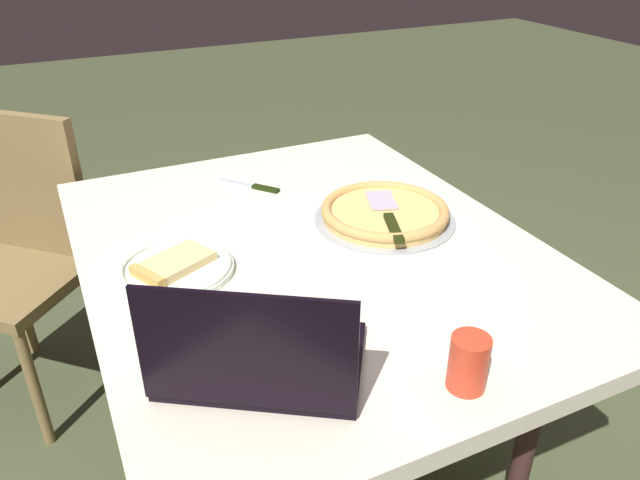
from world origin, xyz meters
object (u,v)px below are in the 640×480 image
at_px(dining_table, 311,270).
at_px(laptop, 260,357).
at_px(pizza_tray, 385,213).
at_px(drink_cup, 468,362).
at_px(chair_near, 22,249).
at_px(pizza_plate, 175,267).
at_px(table_knife, 255,187).

bearing_deg(dining_table, laptop, -35.31).
height_order(pizza_tray, drink_cup, drink_cup).
distance_m(laptop, chair_near, 1.24).
bearing_deg(pizza_plate, drink_cup, 32.06).
bearing_deg(pizza_tray, laptop, -49.65).
height_order(dining_table, pizza_tray, pizza_tray).
relative_size(pizza_plate, chair_near, 0.27).
bearing_deg(chair_near, laptop, 18.93).
relative_size(drink_cup, chair_near, 0.11).
distance_m(table_knife, drink_cup, 0.93).
distance_m(table_knife, chair_near, 0.79).
distance_m(pizza_plate, pizza_tray, 0.55).
height_order(dining_table, drink_cup, drink_cup).
bearing_deg(pizza_tray, pizza_plate, -87.96).
bearing_deg(chair_near, drink_cup, 28.16).
xyz_separation_m(dining_table, drink_cup, (0.55, 0.04, 0.12)).
relative_size(pizza_tray, drink_cup, 3.60).
bearing_deg(chair_near, dining_table, 41.12).
height_order(laptop, pizza_tray, laptop).
relative_size(laptop, drink_cup, 4.17).
bearing_deg(laptop, chair_near, -161.07).
bearing_deg(dining_table, chair_near, -138.88).
relative_size(table_knife, chair_near, 0.18).
bearing_deg(pizza_plate, pizza_tray, 92.04).
bearing_deg(dining_table, pizza_plate, -94.18).
bearing_deg(drink_cup, chair_near, -151.84).
distance_m(laptop, drink_cup, 0.35).
bearing_deg(drink_cup, table_knife, -177.35).
bearing_deg(laptop, pizza_plate, -172.97).
relative_size(dining_table, pizza_plate, 5.05).
height_order(pizza_plate, pizza_tray, pizza_tray).
xyz_separation_m(dining_table, table_knife, (-0.38, -0.00, 0.07)).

